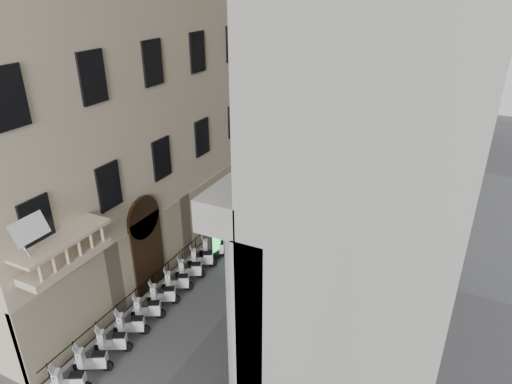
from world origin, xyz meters
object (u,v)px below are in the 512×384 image
(security_tent, at_px, (289,159))
(street_lamp, at_px, (265,142))
(pedestrian_a, at_px, (308,203))
(info_kiosk, at_px, (215,245))
(pedestrian_b, at_px, (362,192))

(security_tent, height_order, street_lamp, street_lamp)
(street_lamp, bearing_deg, pedestrian_a, 16.48)
(info_kiosk, relative_size, pedestrian_a, 1.25)
(security_tent, xyz_separation_m, pedestrian_a, (2.85, -3.06, -1.94))
(pedestrian_a, height_order, pedestrian_b, pedestrian_a)
(security_tent, distance_m, pedestrian_b, 6.30)
(street_lamp, distance_m, pedestrian_a, 5.46)
(street_lamp, distance_m, info_kiosk, 9.21)
(info_kiosk, bearing_deg, security_tent, 95.79)
(street_lamp, distance_m, pedestrian_b, 8.65)
(street_lamp, bearing_deg, pedestrian_b, 45.63)
(street_lamp, height_order, pedestrian_b, street_lamp)
(security_tent, distance_m, pedestrian_a, 4.61)
(security_tent, bearing_deg, pedestrian_a, -47.10)
(security_tent, relative_size, street_lamp, 0.49)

